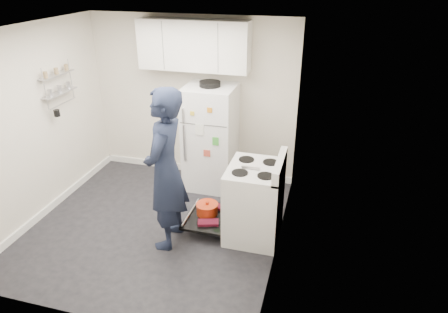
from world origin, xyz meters
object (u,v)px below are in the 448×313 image
(open_oven_door, at_px, (208,213))
(refrigerator, at_px, (211,137))
(electric_range, at_px, (253,202))
(person, at_px, (166,170))

(open_oven_door, bearing_deg, refrigerator, 104.60)
(electric_range, relative_size, open_oven_door, 1.57)
(refrigerator, relative_size, person, 0.83)
(person, bearing_deg, open_oven_door, 136.85)
(electric_range, xyz_separation_m, open_oven_door, (-0.60, 0.02, -0.28))
(person, bearing_deg, refrigerator, 174.34)
(refrigerator, bearing_deg, open_oven_door, -75.40)
(electric_range, xyz_separation_m, refrigerator, (-0.88, 1.10, 0.33))
(electric_range, height_order, person, person)
(open_oven_door, bearing_deg, electric_range, -2.06)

